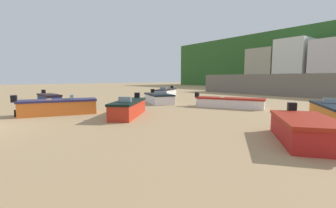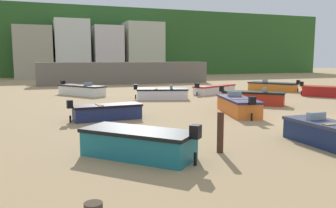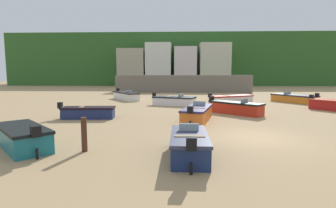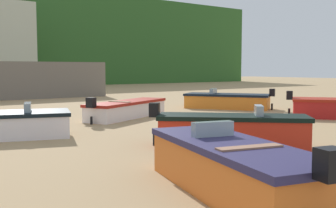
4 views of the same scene
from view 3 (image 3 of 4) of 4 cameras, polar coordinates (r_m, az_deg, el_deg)
The scene contains 18 objects.
ground_plane at distance 13.63m, azimuth 18.26°, elevation -6.81°, with size 160.00×160.00×0.00m, color tan.
headland_hill at distance 78.89m, azimuth 5.11°, elevation 8.93°, with size 90.00×32.00×12.41m, color #2E5D26.
harbor_pier at distance 42.78m, azimuth 3.25°, elevation 4.35°, with size 21.29×2.40×2.71m, color #6C6459.
townhouse_far_left at distance 60.31m, azimuth -7.66°, elevation 7.61°, with size 5.74×5.32×8.25m, color #A8A288.
townhouse_left at distance 59.81m, azimuth -1.97°, elevation 8.25°, with size 5.46×5.75×9.44m, color silver.
townhouse_centre_left at distance 59.31m, azimuth 3.69°, elevation 7.84°, with size 4.78×5.09×8.60m, color silver.
townhouse_right at distance 60.16m, azimuth 9.78°, elevation 8.12°, with size 6.45×5.81×9.39m, color beige.
boat_orange_0 at distance 17.32m, azimuth 6.25°, elevation -2.08°, with size 2.43×4.64×1.24m.
boat_white_1 at distance 25.71m, azimuth 1.32°, elevation 0.72°, with size 4.33×2.93×1.14m.
boat_orange_2 at distance 30.95m, azimuth 25.22°, elevation 1.08°, with size 3.95×4.75×1.13m.
boat_white_3 at distance 28.61m, azimuth 13.21°, elevation 1.07°, with size 4.99×3.35×1.07m.
boat_white_4 at distance 31.28m, azimuth -8.95°, elevation 1.75°, with size 3.82×4.72×1.19m.
boat_red_5 at distance 26.05m, azimuth 31.82°, elevation -0.19°, with size 3.50×3.80×1.18m.
boat_teal_6 at distance 12.65m, azimuth -28.56°, elevation -6.20°, with size 3.59×3.64×1.22m.
boat_navy_7 at distance 19.03m, azimuth -16.63°, elevation -1.73°, with size 3.83×1.50×1.11m.
boat_red_8 at distance 20.80m, azimuth 14.14°, elevation -0.78°, with size 3.88×3.71×1.23m.
boat_navy_9 at distance 10.06m, azimuth 4.53°, elevation -8.65°, with size 1.37×3.63×1.17m.
mooring_post_near_water at distance 11.11m, azimuth -17.41°, elevation -6.21°, with size 0.22×0.22×1.37m, color #46281B.
Camera 3 is at (-3.72, -12.74, 3.11)m, focal length 28.64 mm.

